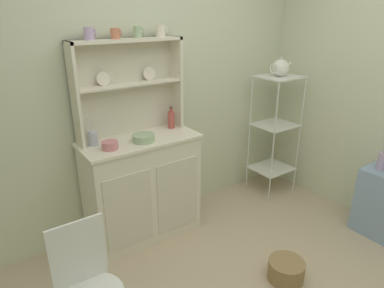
{
  "coord_description": "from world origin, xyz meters",
  "views": [
    {
      "loc": [
        -1.43,
        -1.02,
        1.89
      ],
      "look_at": [
        0.07,
        1.12,
        0.86
      ],
      "focal_mm": 31.98,
      "sensor_mm": 36.0,
      "label": 1
    }
  ],
  "objects_px": {
    "wire_chair": "(86,281)",
    "utensil_jar": "(93,138)",
    "hutch_cabinet": "(142,187)",
    "floor_basket": "(286,270)",
    "flower_vase": "(383,159)",
    "jam_bottle": "(171,119)",
    "porcelain_teapot": "(280,68)",
    "hutch_shelf_unit": "(127,81)",
    "bowl_mixing_large": "(110,145)",
    "bakers_rack": "(275,124)",
    "cup_lilac_0": "(89,34)"
  },
  "relations": [
    {
      "from": "wire_chair",
      "to": "utensil_jar",
      "type": "bearing_deg",
      "value": 73.54
    },
    {
      "from": "hutch_cabinet",
      "to": "floor_basket",
      "type": "bearing_deg",
      "value": -62.2
    },
    {
      "from": "flower_vase",
      "to": "jam_bottle",
      "type": "bearing_deg",
      "value": 137.82
    },
    {
      "from": "floor_basket",
      "to": "jam_bottle",
      "type": "bearing_deg",
      "value": 100.92
    },
    {
      "from": "hutch_cabinet",
      "to": "porcelain_teapot",
      "type": "relative_size",
      "value": 3.82
    },
    {
      "from": "hutch_shelf_unit",
      "to": "bowl_mixing_large",
      "type": "relative_size",
      "value": 7.35
    },
    {
      "from": "bakers_rack",
      "to": "cup_lilac_0",
      "type": "bearing_deg",
      "value": 173.21
    },
    {
      "from": "hutch_cabinet",
      "to": "floor_basket",
      "type": "xyz_separation_m",
      "value": [
        0.59,
        -1.13,
        -0.39
      ]
    },
    {
      "from": "hutch_shelf_unit",
      "to": "floor_basket",
      "type": "bearing_deg",
      "value": -65.29
    },
    {
      "from": "wire_chair",
      "to": "porcelain_teapot",
      "type": "bearing_deg",
      "value": 26.35
    },
    {
      "from": "bowl_mixing_large",
      "to": "wire_chair",
      "type": "bearing_deg",
      "value": -122.48
    },
    {
      "from": "jam_bottle",
      "to": "porcelain_teapot",
      "type": "xyz_separation_m",
      "value": [
        1.16,
        -0.18,
        0.37
      ]
    },
    {
      "from": "utensil_jar",
      "to": "porcelain_teapot",
      "type": "xyz_separation_m",
      "value": [
        1.88,
        -0.17,
        0.39
      ]
    },
    {
      "from": "hutch_shelf_unit",
      "to": "bakers_rack",
      "type": "height_order",
      "value": "hutch_shelf_unit"
    },
    {
      "from": "flower_vase",
      "to": "hutch_cabinet",
      "type": "bearing_deg",
      "value": 146.35
    },
    {
      "from": "hutch_shelf_unit",
      "to": "bowl_mixing_large",
      "type": "xyz_separation_m",
      "value": [
        -0.28,
        -0.24,
        -0.42
      ]
    },
    {
      "from": "bakers_rack",
      "to": "floor_basket",
      "type": "height_order",
      "value": "bakers_rack"
    },
    {
      "from": "utensil_jar",
      "to": "cup_lilac_0",
      "type": "bearing_deg",
      "value": 31.05
    },
    {
      "from": "porcelain_teapot",
      "to": "flower_vase",
      "type": "height_order",
      "value": "porcelain_teapot"
    },
    {
      "from": "flower_vase",
      "to": "bakers_rack",
      "type": "bearing_deg",
      "value": 100.23
    },
    {
      "from": "floor_basket",
      "to": "porcelain_teapot",
      "type": "height_order",
      "value": "porcelain_teapot"
    },
    {
      "from": "hutch_shelf_unit",
      "to": "bakers_rack",
      "type": "bearing_deg",
      "value": -9.59
    },
    {
      "from": "cup_lilac_0",
      "to": "porcelain_teapot",
      "type": "relative_size",
      "value": 0.35
    },
    {
      "from": "jam_bottle",
      "to": "porcelain_teapot",
      "type": "distance_m",
      "value": 1.23
    },
    {
      "from": "cup_lilac_0",
      "to": "bakers_rack",
      "type": "bearing_deg",
      "value": -6.79
    },
    {
      "from": "cup_lilac_0",
      "to": "porcelain_teapot",
      "type": "bearing_deg",
      "value": -6.8
    },
    {
      "from": "floor_basket",
      "to": "utensil_jar",
      "type": "relative_size",
      "value": 1.09
    },
    {
      "from": "hutch_shelf_unit",
      "to": "bowl_mixing_large",
      "type": "height_order",
      "value": "hutch_shelf_unit"
    },
    {
      "from": "hutch_cabinet",
      "to": "wire_chair",
      "type": "height_order",
      "value": "hutch_cabinet"
    },
    {
      "from": "porcelain_teapot",
      "to": "hutch_cabinet",
      "type": "bearing_deg",
      "value": 176.49
    },
    {
      "from": "cup_lilac_0",
      "to": "jam_bottle",
      "type": "xyz_separation_m",
      "value": [
        0.65,
        -0.04,
        -0.74
      ]
    },
    {
      "from": "hutch_shelf_unit",
      "to": "wire_chair",
      "type": "relative_size",
      "value": 1.07
    },
    {
      "from": "bakers_rack",
      "to": "wire_chair",
      "type": "distance_m",
      "value": 2.45
    },
    {
      "from": "cup_lilac_0",
      "to": "hutch_shelf_unit",
      "type": "bearing_deg",
      "value": 8.31
    },
    {
      "from": "bakers_rack",
      "to": "cup_lilac_0",
      "type": "xyz_separation_m",
      "value": [
        -1.81,
        0.22,
        0.95
      ]
    },
    {
      "from": "hutch_shelf_unit",
      "to": "wire_chair",
      "type": "distance_m",
      "value": 1.54
    },
    {
      "from": "cup_lilac_0",
      "to": "porcelain_teapot",
      "type": "distance_m",
      "value": 1.86
    },
    {
      "from": "hutch_shelf_unit",
      "to": "utensil_jar",
      "type": "bearing_deg",
      "value": -166.52
    },
    {
      "from": "bakers_rack",
      "to": "flower_vase",
      "type": "height_order",
      "value": "bakers_rack"
    },
    {
      "from": "bowl_mixing_large",
      "to": "utensil_jar",
      "type": "distance_m",
      "value": 0.17
    },
    {
      "from": "cup_lilac_0",
      "to": "jam_bottle",
      "type": "distance_m",
      "value": 0.98
    },
    {
      "from": "floor_basket",
      "to": "bowl_mixing_large",
      "type": "distance_m",
      "value": 1.62
    },
    {
      "from": "hutch_cabinet",
      "to": "flower_vase",
      "type": "xyz_separation_m",
      "value": [
        1.71,
        -1.14,
        0.24
      ]
    },
    {
      "from": "hutch_cabinet",
      "to": "bakers_rack",
      "type": "bearing_deg",
      "value": -3.51
    },
    {
      "from": "hutch_shelf_unit",
      "to": "flower_vase",
      "type": "relative_size",
      "value": 3.26
    },
    {
      "from": "bakers_rack",
      "to": "utensil_jar",
      "type": "bearing_deg",
      "value": 174.81
    },
    {
      "from": "wire_chair",
      "to": "bowl_mixing_large",
      "type": "distance_m",
      "value": 1.03
    },
    {
      "from": "wire_chair",
      "to": "cup_lilac_0",
      "type": "bearing_deg",
      "value": 71.0
    },
    {
      "from": "wire_chair",
      "to": "porcelain_teapot",
      "type": "relative_size",
      "value": 3.32
    },
    {
      "from": "floor_basket",
      "to": "utensil_jar",
      "type": "distance_m",
      "value": 1.78
    }
  ]
}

